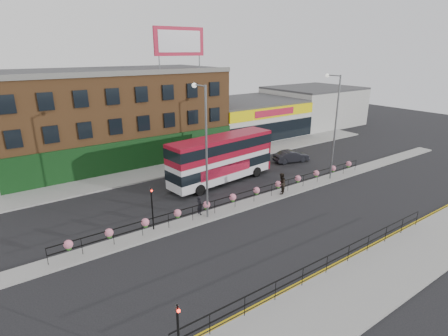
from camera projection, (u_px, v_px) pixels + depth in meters
ground at (245, 206)px, 29.14m from camera, size 120.00×120.00×0.00m
south_pavement at (376, 278)px, 19.82m from camera, size 60.00×4.00×0.15m
north_pavement at (177, 167)px, 38.40m from camera, size 60.00×4.00×0.15m
median at (245, 205)px, 29.11m from camera, size 60.00×1.60×0.15m
yellow_line_inner at (342, 260)px, 21.63m from camera, size 60.00×0.10×0.01m
yellow_line_outer at (344, 261)px, 21.49m from camera, size 60.00×0.10×0.01m
brick_building at (113, 115)px, 40.76m from camera, size 25.00×12.21×10.30m
supermarket at (246, 118)px, 52.41m from camera, size 15.00×12.25×5.30m
warehouse_east at (313, 106)px, 60.35m from camera, size 14.50×12.00×6.30m
billboard at (179, 42)px, 37.85m from camera, size 6.00×0.29×4.40m
median_railing at (245, 194)px, 28.80m from camera, size 30.04×0.56×1.23m
south_railing at (327, 260)px, 19.92m from camera, size 20.04×0.05×1.12m
double_decker_bus at (222, 154)px, 33.56m from camera, size 11.52×3.90×4.57m
car at (291, 156)px, 40.25m from camera, size 3.46×4.85×1.37m
pedestrian_a at (200, 205)px, 27.06m from camera, size 0.62×0.46×1.54m
pedestrian_b at (281, 184)px, 30.91m from camera, size 1.62×1.61×1.93m
lamp_column_west at (204, 142)px, 25.17m from camera, size 0.36×1.75×9.98m
lamp_column_east at (334, 119)px, 33.21m from camera, size 0.36×1.77×10.07m
traffic_light_south at (178, 324)px, 13.29m from camera, size 0.15×0.28×3.65m
traffic_light_median at (152, 200)px, 24.29m from camera, size 0.15×0.28×3.65m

